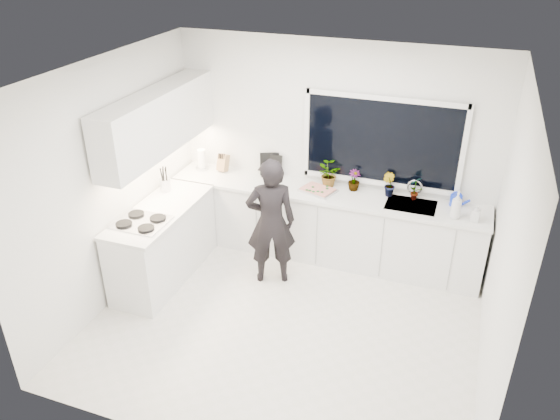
% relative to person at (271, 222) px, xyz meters
% --- Properties ---
extents(floor, '(4.00, 3.50, 0.02)m').
position_rel_person_xyz_m(floor, '(0.43, -0.72, -0.80)').
color(floor, beige).
rests_on(floor, ground).
extents(wall_back, '(4.00, 0.02, 2.70)m').
position_rel_person_xyz_m(wall_back, '(0.43, 1.04, 0.56)').
color(wall_back, white).
rests_on(wall_back, ground).
extents(wall_left, '(0.02, 3.50, 2.70)m').
position_rel_person_xyz_m(wall_left, '(-1.58, -0.72, 0.56)').
color(wall_left, white).
rests_on(wall_left, ground).
extents(wall_right, '(0.02, 3.50, 2.70)m').
position_rel_person_xyz_m(wall_right, '(2.44, -0.72, 0.56)').
color(wall_right, white).
rests_on(wall_right, ground).
extents(ceiling, '(4.00, 3.50, 0.02)m').
position_rel_person_xyz_m(ceiling, '(0.43, -0.72, 1.92)').
color(ceiling, white).
rests_on(ceiling, wall_back).
extents(window, '(1.80, 0.02, 1.00)m').
position_rel_person_xyz_m(window, '(1.03, 1.00, 0.76)').
color(window, black).
rests_on(window, wall_back).
extents(base_cabinets_back, '(3.92, 0.58, 0.88)m').
position_rel_person_xyz_m(base_cabinets_back, '(0.43, 0.73, -0.35)').
color(base_cabinets_back, white).
rests_on(base_cabinets_back, floor).
extents(base_cabinets_left, '(0.58, 1.60, 0.88)m').
position_rel_person_xyz_m(base_cabinets_left, '(-1.24, -0.37, -0.35)').
color(base_cabinets_left, white).
rests_on(base_cabinets_left, floor).
extents(countertop_back, '(3.94, 0.62, 0.04)m').
position_rel_person_xyz_m(countertop_back, '(0.43, 0.72, 0.11)').
color(countertop_back, silver).
rests_on(countertop_back, base_cabinets_back).
extents(countertop_left, '(0.62, 1.60, 0.04)m').
position_rel_person_xyz_m(countertop_left, '(-1.24, -0.37, 0.11)').
color(countertop_left, silver).
rests_on(countertop_left, base_cabinets_left).
extents(upper_cabinets, '(0.34, 2.10, 0.70)m').
position_rel_person_xyz_m(upper_cabinets, '(-1.36, -0.02, 1.06)').
color(upper_cabinets, white).
rests_on(upper_cabinets, wall_left).
extents(sink, '(0.58, 0.42, 0.14)m').
position_rel_person_xyz_m(sink, '(1.48, 0.73, 0.08)').
color(sink, silver).
rests_on(sink, countertop_back).
extents(faucet, '(0.03, 0.03, 0.22)m').
position_rel_person_xyz_m(faucet, '(1.48, 0.93, 0.24)').
color(faucet, silver).
rests_on(faucet, countertop_back).
extents(stovetop, '(0.56, 0.48, 0.03)m').
position_rel_person_xyz_m(stovetop, '(-1.26, -0.72, 0.15)').
color(stovetop, black).
rests_on(stovetop, countertop_left).
extents(person, '(0.68, 0.57, 1.58)m').
position_rel_person_xyz_m(person, '(0.00, 0.00, 0.00)').
color(person, black).
rests_on(person, floor).
extents(pizza_tray, '(0.49, 0.42, 0.03)m').
position_rel_person_xyz_m(pizza_tray, '(0.35, 0.70, 0.15)').
color(pizza_tray, '#B4B4B8').
rests_on(pizza_tray, countertop_back).
extents(pizza, '(0.44, 0.37, 0.01)m').
position_rel_person_xyz_m(pizza, '(0.35, 0.70, 0.16)').
color(pizza, '#AE1719').
rests_on(pizza, pizza_tray).
extents(watering_can, '(0.15, 0.15, 0.13)m').
position_rel_person_xyz_m(watering_can, '(1.97, 0.89, 0.20)').
color(watering_can, '#1634D1').
rests_on(watering_can, countertop_back).
extents(paper_towel_roll, '(0.11, 0.11, 0.26)m').
position_rel_person_xyz_m(paper_towel_roll, '(-1.30, 0.83, 0.26)').
color(paper_towel_roll, white).
rests_on(paper_towel_roll, countertop_back).
extents(knife_block, '(0.15, 0.13, 0.22)m').
position_rel_person_xyz_m(knife_block, '(-1.00, 0.87, 0.24)').
color(knife_block, '#916243').
rests_on(knife_block, countertop_back).
extents(utensil_crock, '(0.14, 0.14, 0.16)m').
position_rel_person_xyz_m(utensil_crock, '(-1.42, 0.08, 0.21)').
color(utensil_crock, silver).
rests_on(utensil_crock, countertop_left).
extents(picture_frame_large, '(0.22, 0.02, 0.28)m').
position_rel_person_xyz_m(picture_frame_large, '(-0.33, 0.97, 0.27)').
color(picture_frame_large, black).
rests_on(picture_frame_large, countertop_back).
extents(picture_frame_small, '(0.24, 0.11, 0.30)m').
position_rel_person_xyz_m(picture_frame_small, '(-0.38, 0.97, 0.28)').
color(picture_frame_small, black).
rests_on(picture_frame_small, countertop_back).
extents(herb_plants, '(1.33, 0.32, 0.32)m').
position_rel_person_xyz_m(herb_plants, '(0.72, 0.89, 0.28)').
color(herb_plants, '#26662D').
rests_on(herb_plants, countertop_back).
extents(soap_bottles, '(0.33, 0.13, 0.31)m').
position_rel_person_xyz_m(soap_bottles, '(2.04, 0.58, 0.27)').
color(soap_bottles, '#D8BF66').
rests_on(soap_bottles, countertop_back).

